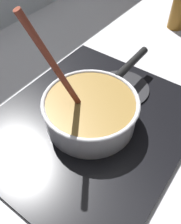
% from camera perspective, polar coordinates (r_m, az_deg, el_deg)
% --- Properties ---
extents(ground, '(2.40, 1.60, 0.04)m').
position_cam_1_polar(ground, '(0.60, 10.89, -17.48)').
color(ground, '#B7B7BC').
extents(hob_plate, '(0.56, 0.48, 0.01)m').
position_cam_1_polar(hob_plate, '(0.66, 0.00, -2.58)').
color(hob_plate, black).
rests_on(hob_plate, ground).
extents(burner_ring, '(0.20, 0.20, 0.01)m').
position_cam_1_polar(burner_ring, '(0.65, 0.00, -2.02)').
color(burner_ring, '#592D0C').
rests_on(burner_ring, hob_plate).
extents(spare_burner, '(0.16, 0.16, 0.01)m').
position_cam_1_polar(spare_burner, '(0.75, 7.28, 5.52)').
color(spare_burner, '#262628').
rests_on(spare_burner, hob_plate).
extents(cooking_pan, '(0.41, 0.24, 0.33)m').
position_cam_1_polar(cooking_pan, '(0.62, 0.05, 0.47)').
color(cooking_pan, silver).
rests_on(cooking_pan, hob_plate).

